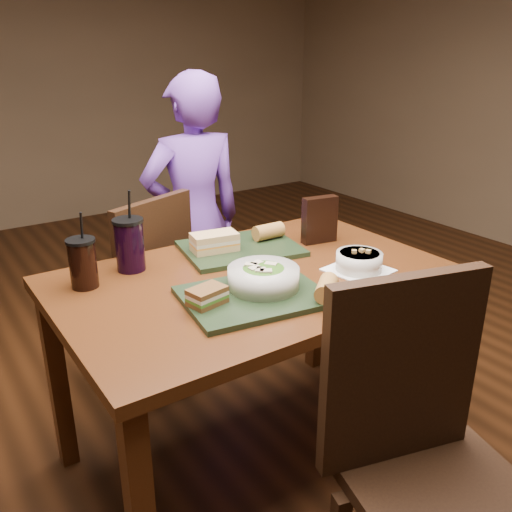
# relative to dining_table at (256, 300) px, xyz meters

# --- Properties ---
(ground) EXTENTS (6.00, 6.00, 0.00)m
(ground) POSITION_rel_dining_table_xyz_m (0.00, 0.00, -0.66)
(ground) COLOR #381C0B
(ground) RESTS_ON ground
(dining_table) EXTENTS (1.30, 0.85, 0.75)m
(dining_table) POSITION_rel_dining_table_xyz_m (0.00, 0.00, 0.00)
(dining_table) COLOR #4A250E
(dining_table) RESTS_ON ground
(chair_near) EXTENTS (0.52, 0.52, 0.98)m
(chair_near) POSITION_rel_dining_table_xyz_m (-0.00, -0.74, -0.12)
(chair_near) COLOR black
(chair_near) RESTS_ON ground
(chair_far) EXTENTS (0.52, 0.53, 0.92)m
(chair_far) POSITION_rel_dining_table_xyz_m (-0.14, 0.60, -0.15)
(chair_far) COLOR black
(chair_far) RESTS_ON ground
(diner) EXTENTS (0.53, 0.38, 1.38)m
(diner) POSITION_rel_dining_table_xyz_m (0.21, 0.84, 0.03)
(diner) COLOR #6D3BA3
(diner) RESTS_ON ground
(tray_near) EXTENTS (0.46, 0.38, 0.02)m
(tray_near) POSITION_rel_dining_table_xyz_m (-0.11, -0.15, 0.10)
(tray_near) COLOR black
(tray_near) RESTS_ON dining_table
(tray_far) EXTENTS (0.47, 0.39, 0.02)m
(tray_far) POSITION_rel_dining_table_xyz_m (0.09, 0.23, 0.10)
(tray_far) COLOR black
(tray_far) RESTS_ON dining_table
(salad_bowl) EXTENTS (0.22, 0.22, 0.07)m
(salad_bowl) POSITION_rel_dining_table_xyz_m (-0.06, -0.12, 0.15)
(salad_bowl) COLOR silver
(salad_bowl) RESTS_ON tray_near
(soup_bowl) EXTENTS (0.22, 0.22, 0.08)m
(soup_bowl) POSITION_rel_dining_table_xyz_m (0.31, -0.16, 0.13)
(soup_bowl) COLOR white
(soup_bowl) RESTS_ON dining_table
(sandwich_near) EXTENTS (0.12, 0.09, 0.05)m
(sandwich_near) POSITION_rel_dining_table_xyz_m (-0.26, -0.13, 0.13)
(sandwich_near) COLOR #593819
(sandwich_near) RESTS_ON tray_near
(sandwich_far) EXTENTS (0.18, 0.12, 0.07)m
(sandwich_far) POSITION_rel_dining_table_xyz_m (-0.02, 0.24, 0.14)
(sandwich_far) COLOR tan
(sandwich_far) RESTS_ON tray_far
(baguette_near) EXTENTS (0.13, 0.12, 0.06)m
(baguette_near) POSITION_rel_dining_table_xyz_m (0.06, -0.29, 0.14)
(baguette_near) COLOR #AD7533
(baguette_near) RESTS_ON tray_near
(baguette_far) EXTENTS (0.12, 0.06, 0.06)m
(baguette_far) POSITION_rel_dining_table_xyz_m (0.22, 0.24, 0.14)
(baguette_far) COLOR #AD7533
(baguette_far) RESTS_ON tray_far
(cup_cola) EXTENTS (0.09, 0.09, 0.25)m
(cup_cola) POSITION_rel_dining_table_xyz_m (-0.50, 0.23, 0.17)
(cup_cola) COLOR black
(cup_cola) RESTS_ON dining_table
(cup_berry) EXTENTS (0.10, 0.10, 0.28)m
(cup_berry) POSITION_rel_dining_table_xyz_m (-0.32, 0.28, 0.18)
(cup_berry) COLOR black
(cup_berry) RESTS_ON dining_table
(chip_bag) EXTENTS (0.14, 0.07, 0.18)m
(chip_bag) POSITION_rel_dining_table_xyz_m (0.39, 0.14, 0.18)
(chip_bag) COLOR black
(chip_bag) RESTS_ON dining_table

